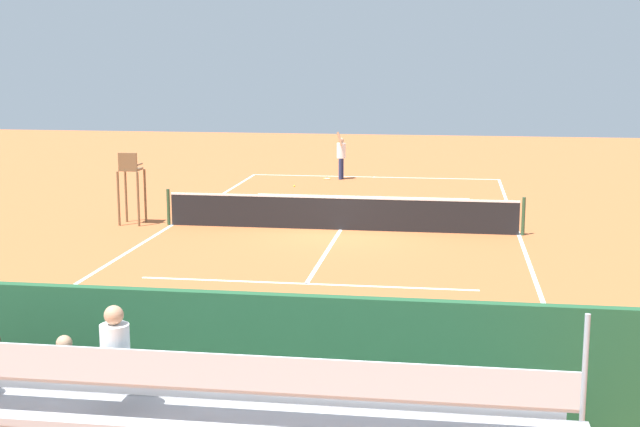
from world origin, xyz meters
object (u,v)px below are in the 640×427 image
at_px(courtside_bench, 333,384).
at_px(tennis_racket, 327,178).
at_px(tennis_net, 341,213).
at_px(umpire_chair, 131,180).
at_px(tennis_player, 341,154).
at_px(bleacher_stand, 159,412).
at_px(equipment_bag, 205,407).
at_px(tennis_ball_near, 294,186).

relative_size(courtside_bench, tennis_racket, 3.09).
bearing_deg(tennis_net, umpire_chair, 0.70).
distance_m(tennis_net, tennis_player, 10.30).
xyz_separation_m(bleacher_stand, courtside_bench, (-1.74, -2.08, -0.36)).
relative_size(umpire_chair, equipment_bag, 2.38).
bearing_deg(tennis_net, courtside_bench, 96.70).
bearing_deg(equipment_bag, courtside_bench, -175.85).
relative_size(bleacher_stand, tennis_ball_near, 137.27).
bearing_deg(equipment_bag, bleacher_stand, 90.98).
height_order(bleacher_stand, umpire_chair, bleacher_stand).
height_order(courtside_bench, tennis_racket, courtside_bench).
relative_size(bleacher_stand, tennis_player, 4.70).
bearing_deg(tennis_racket, bleacher_stand, 93.70).
xyz_separation_m(courtside_bench, tennis_racket, (3.39, -23.51, -0.54)).
xyz_separation_m(equipment_bag, tennis_racket, (1.62, -23.64, -0.16)).
height_order(courtside_bench, tennis_player, tennis_player).
distance_m(tennis_racket, tennis_ball_near, 2.51).
height_order(tennis_player, tennis_racket, tennis_player).
relative_size(tennis_net, bleacher_stand, 1.14).
height_order(courtside_bench, tennis_ball_near, courtside_bench).
relative_size(tennis_player, tennis_ball_near, 29.18).
height_order(bleacher_stand, courtside_bench, bleacher_stand).
xyz_separation_m(bleacher_stand, tennis_racket, (1.65, -25.59, -0.90)).
bearing_deg(tennis_player, tennis_net, 97.05).
relative_size(tennis_net, equipment_bag, 11.44).
height_order(umpire_chair, tennis_ball_near, umpire_chair).
xyz_separation_m(equipment_bag, tennis_player, (1.05, -23.61, 0.84)).
height_order(equipment_bag, tennis_ball_near, equipment_bag).
distance_m(courtside_bench, tennis_ball_near, 21.62).
distance_m(courtside_bench, tennis_racket, 23.76).
relative_size(umpire_chair, tennis_ball_near, 32.42).
bearing_deg(courtside_bench, equipment_bag, 4.15).
relative_size(tennis_racket, tennis_ball_near, 8.82).
height_order(tennis_net, courtside_bench, tennis_net).
xyz_separation_m(equipment_bag, tennis_ball_near, (2.55, -21.31, -0.15)).
bearing_deg(tennis_racket, umpire_chair, 67.05).
distance_m(equipment_bag, tennis_racket, 23.69).
distance_m(bleacher_stand, tennis_ball_near, 23.42).
distance_m(tennis_net, courtside_bench, 13.36).
height_order(tennis_net, equipment_bag, tennis_net).
bearing_deg(courtside_bench, umpire_chair, -59.54).
bearing_deg(courtside_bench, bleacher_stand, 50.17).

